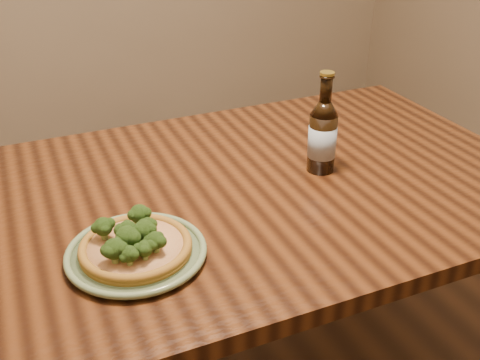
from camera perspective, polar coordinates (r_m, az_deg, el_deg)
name	(u,v)px	position (r m, az deg, el deg)	size (l,w,h in m)	color
table	(213,224)	(1.36, -2.76, -4.46)	(1.60, 0.90, 0.75)	#42210E
plate	(136,253)	(1.10, -10.49, -7.27)	(0.27, 0.27, 0.02)	#667B54
pizza	(135,244)	(1.09, -10.64, -6.42)	(0.22, 0.22, 0.07)	olive
beer_bottle	(323,135)	(1.37, 8.38, 4.50)	(0.07, 0.07, 0.25)	black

